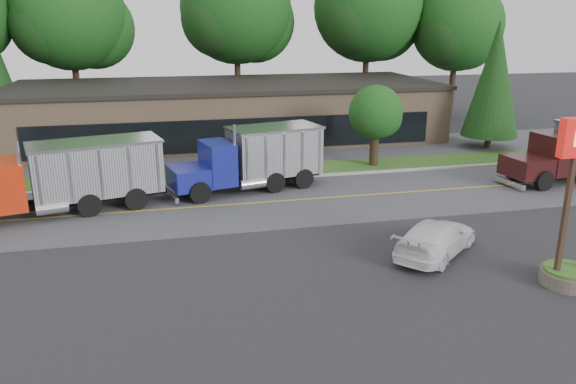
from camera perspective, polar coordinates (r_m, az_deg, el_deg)
The scene contains 17 objects.
ground at distance 20.24m, azimuth -2.59°, elevation -9.20°, with size 140.00×140.00×0.00m, color #313136.
road at distance 28.50m, azimuth -5.87°, elevation -1.31°, with size 60.00×8.00×0.02m, color #525257.
center_line at distance 28.50m, azimuth -5.87°, elevation -1.31°, with size 60.00×0.12×0.01m, color gold.
curb at distance 32.49m, azimuth -6.82°, elevation 0.97°, with size 60.00×0.30×0.12m, color #9E9E99.
grass_verge at distance 34.21m, azimuth -7.15°, elevation 1.79°, with size 60.00×3.40×0.03m, color #2F521C.
far_parking at distance 39.04m, azimuth -7.93°, elevation 3.67°, with size 60.00×7.00×0.02m, color #525257.
strip_mall at distance 44.71m, azimuth -6.18°, elevation 8.06°, with size 32.00×12.00×4.00m, color #9C7C5F.
bilo_sign at distance 21.71m, azimuth 27.16°, elevation -3.51°, with size 2.20×1.90×5.95m.
tree_far_b at distance 52.41m, azimuth -21.10°, elevation 16.00°, with size 9.82×9.24×14.01m.
tree_far_c at distance 52.50m, azimuth -5.14°, elevation 17.63°, with size 10.43×9.82×14.88m.
tree_far_d at distance 54.53m, azimuth 8.23°, elevation 17.59°, with size 10.52×9.90×15.01m.
tree_far_e at distance 56.08m, azimuth 16.85°, elevation 15.51°, with size 8.88×8.36×12.66m.
evergreen_right at distance 42.89m, azimuth 20.22°, elevation 10.72°, with size 3.97×3.97×9.02m.
tree_verge at distance 35.92m, azimuth 8.94°, elevation 7.75°, with size 3.58×3.37×5.11m.
dump_truck_red at distance 28.83m, azimuth -21.61°, elevation 1.53°, with size 10.63×4.88×3.36m.
dump_truck_blue at distance 30.67m, azimuth -3.36°, elevation 3.59°, with size 8.69×4.41×3.36m.
rally_car at distance 23.03m, azimuth 14.77°, elevation -4.53°, with size 1.94×4.78×1.39m, color silver.
Camera 1 is at (-3.17, -17.86, 8.96)m, focal length 35.00 mm.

